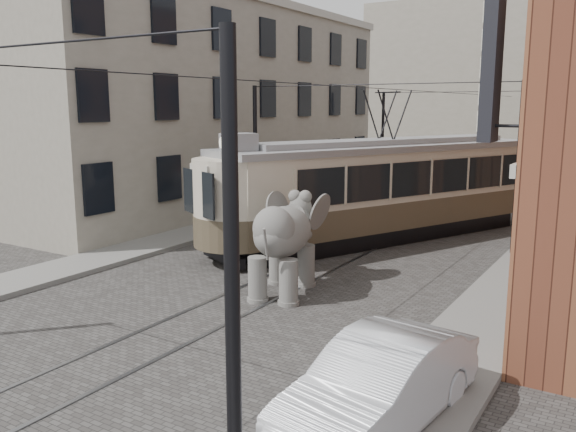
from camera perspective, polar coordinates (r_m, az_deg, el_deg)
The scene contains 10 objects.
ground at distance 18.35m, azimuth 0.64°, elevation -5.80°, with size 120.00×120.00×0.00m, color #484542.
tram_rails at distance 18.35m, azimuth 0.64°, elevation -5.76°, with size 1.54×80.00×0.02m, color slate, non-canonical shape.
sidewalk_right at distance 16.22m, azimuth 19.32°, elevation -8.35°, with size 2.00×60.00×0.15m, color slate.
sidewalk_left at distance 22.28m, azimuth -13.86°, elevation -2.97°, with size 2.00×60.00×0.15m, color slate.
stucco_building at distance 32.13m, azimuth -7.09°, elevation 10.17°, with size 7.00×24.00×10.00m, color gray.
distant_block at distance 55.86m, azimuth 22.81°, elevation 11.62°, with size 28.00×10.00×14.00m, color gray.
catenary at distance 22.23m, azimuth 6.90°, elevation 4.88°, with size 11.00×30.20×6.00m, color black, non-canonical shape.
tram at distance 23.23m, azimuth 9.32°, elevation 4.71°, with size 2.97×14.41×5.72m, color beige, non-canonical shape.
elephant at distance 16.39m, azimuth -0.51°, elevation -2.89°, with size 2.44×4.43×2.71m, color slate, non-canonical shape.
parked_car at distance 10.07m, azimuth 8.77°, elevation -15.65°, with size 1.58×4.49×1.48m, color silver.
Camera 1 is at (9.08, -15.09, 5.16)m, focal length 37.06 mm.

